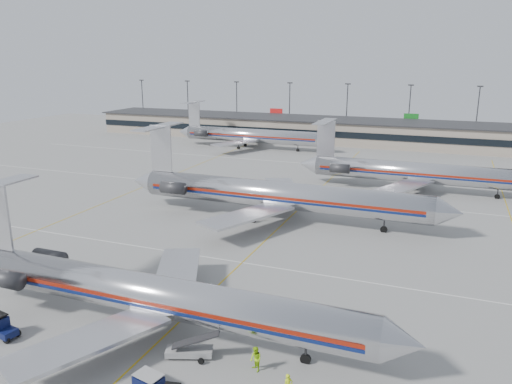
% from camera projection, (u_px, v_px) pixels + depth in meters
% --- Properties ---
extents(ground, '(260.00, 260.00, 0.00)m').
position_uv_depth(ground, '(201.00, 301.00, 47.58)').
color(ground, gray).
rests_on(ground, ground).
extents(apron_markings, '(160.00, 0.15, 0.02)m').
position_uv_depth(apron_markings, '(242.00, 263.00, 56.57)').
color(apron_markings, silver).
rests_on(apron_markings, ground).
extents(terminal, '(162.00, 17.00, 6.25)m').
position_uv_depth(terminal, '(369.00, 132.00, 134.86)').
color(terminal, gray).
rests_on(terminal, ground).
extents(light_mast_row, '(163.60, 0.40, 15.28)m').
position_uv_depth(light_mast_row, '(377.00, 107.00, 146.07)').
color(light_mast_row, '#38383D').
rests_on(light_mast_row, ground).
extents(jet_foreground, '(43.30, 25.50, 11.33)m').
position_uv_depth(jet_foreground, '(148.00, 293.00, 41.98)').
color(jet_foreground, silver).
rests_on(jet_foreground, ground).
extents(jet_second_row, '(48.79, 28.73, 12.77)m').
position_uv_depth(jet_second_row, '(273.00, 194.00, 71.00)').
color(jet_second_row, silver).
rests_on(jet_second_row, ground).
extents(jet_third_row, '(42.82, 26.34, 11.71)m').
position_uv_depth(jet_third_row, '(414.00, 172.00, 86.15)').
color(jet_third_row, silver).
rests_on(jet_third_row, ground).
extents(jet_back_row, '(42.27, 26.00, 11.56)m').
position_uv_depth(jet_back_row, '(249.00, 135.00, 127.73)').
color(jet_back_row, silver).
rests_on(jet_back_row, ground).
extents(tug_left, '(2.70, 1.68, 2.05)m').
position_uv_depth(tug_left, '(1.00, 327.00, 41.19)').
color(tug_left, '#0A123C').
rests_on(tug_left, ground).
extents(cart_outer, '(2.20, 1.73, 1.11)m').
position_uv_depth(cart_outer, '(149.00, 381.00, 34.87)').
color(cart_outer, '#0A123C').
rests_on(cart_outer, ground).
extents(belt_loader, '(4.39, 2.49, 2.25)m').
position_uv_depth(belt_loader, '(190.00, 350.00, 38.55)').
color(belt_loader, '#949494').
rests_on(belt_loader, ground).
extents(ramp_worker_far, '(1.19, 1.15, 1.94)m').
position_uv_depth(ramp_worker_far, '(256.00, 359.00, 36.74)').
color(ramp_worker_far, '#9FDE14').
rests_on(ramp_worker_far, ground).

